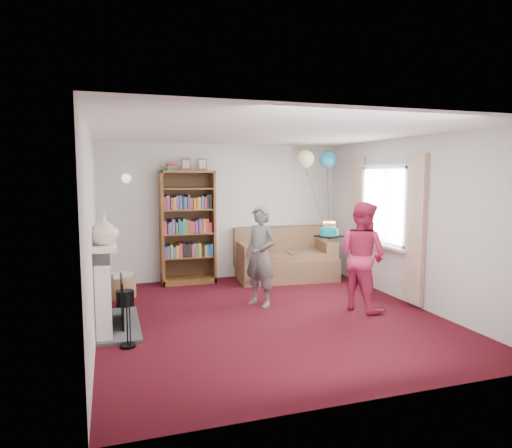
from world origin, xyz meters
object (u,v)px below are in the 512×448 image
object	(u,v)px
bookcase	(187,228)
birthday_cake	(329,232)
person_striped	(260,256)
person_magenta	(362,256)
sofa	(285,260)

from	to	relation	value
bookcase	birthday_cake	xyz separation A→B (m)	(1.71, -2.16, 0.13)
person_striped	person_magenta	world-z (taller)	person_magenta
person_magenta	birthday_cake	bearing A→B (deg)	35.45
bookcase	person_magenta	bearing A→B (deg)	-48.71
person_striped	person_magenta	bearing A→B (deg)	32.30
person_magenta	person_striped	bearing A→B (deg)	42.12
sofa	person_striped	world-z (taller)	person_striped
birthday_cake	person_striped	bearing A→B (deg)	157.47
sofa	birthday_cake	xyz separation A→B (m)	(-0.08, -1.93, 0.76)
bookcase	sofa	size ratio (longest dim) A/B	1.24
person_striped	birthday_cake	world-z (taller)	person_striped
sofa	person_magenta	xyz separation A→B (m)	(0.33, -2.18, 0.43)
bookcase	birthday_cake	bearing A→B (deg)	-51.50
person_striped	bookcase	bearing A→B (deg)	172.02
sofa	birthday_cake	bearing A→B (deg)	-86.65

